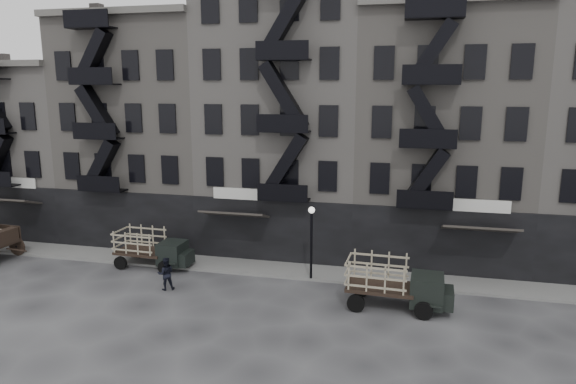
# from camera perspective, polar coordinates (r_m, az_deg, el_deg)

# --- Properties ---
(ground) EXTENTS (140.00, 140.00, 0.00)m
(ground) POSITION_cam_1_polar(r_m,az_deg,el_deg) (27.75, -4.69, -11.18)
(ground) COLOR #38383A
(ground) RESTS_ON ground
(sidewalk) EXTENTS (55.00, 2.50, 0.15)m
(sidewalk) POSITION_cam_1_polar(r_m,az_deg,el_deg) (31.06, -2.54, -8.45)
(sidewalk) COLOR slate
(sidewalk) RESTS_ON ground
(building_west) EXTENTS (10.00, 11.35, 13.20)m
(building_west) POSITION_cam_1_polar(r_m,az_deg,el_deg) (44.39, -26.03, 4.38)
(building_west) COLOR gray
(building_west) RESTS_ON ground
(building_midwest) EXTENTS (10.00, 11.35, 16.20)m
(building_midwest) POSITION_cam_1_polar(r_m,az_deg,el_deg) (38.70, -14.60, 6.51)
(building_midwest) COLOR gray
(building_midwest) RESTS_ON ground
(building_center) EXTENTS (10.00, 11.35, 18.20)m
(building_center) POSITION_cam_1_polar(r_m,az_deg,el_deg) (35.10, 0.06, 8.02)
(building_center) COLOR gray
(building_center) RESTS_ON ground
(building_mideast) EXTENTS (10.00, 11.35, 16.20)m
(building_mideast) POSITION_cam_1_polar(r_m,az_deg,el_deg) (34.31, 16.63, 5.77)
(building_mideast) COLOR gray
(building_mideast) RESTS_ON ground
(lamp_post) EXTENTS (0.36, 0.36, 4.28)m
(lamp_post) POSITION_cam_1_polar(r_m,az_deg,el_deg) (28.49, 2.61, -4.59)
(lamp_post) COLOR black
(lamp_post) RESTS_ON ground
(stake_truck_west) EXTENTS (4.72, 2.08, 2.34)m
(stake_truck_west) POSITION_cam_1_polar(r_m,az_deg,el_deg) (32.10, -14.92, -5.79)
(stake_truck_west) COLOR black
(stake_truck_west) RESTS_ON ground
(stake_truck_east) EXTENTS (5.18, 2.32, 2.56)m
(stake_truck_east) POSITION_cam_1_polar(r_m,az_deg,el_deg) (26.00, 11.86, -9.56)
(stake_truck_east) COLOR black
(stake_truck_east) RESTS_ON ground
(pedestrian_mid) EXTENTS (1.09, 1.01, 1.80)m
(pedestrian_mid) POSITION_cam_1_polar(r_m,az_deg,el_deg) (28.61, -13.42, -8.82)
(pedestrian_mid) COLOR black
(pedestrian_mid) RESTS_ON ground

